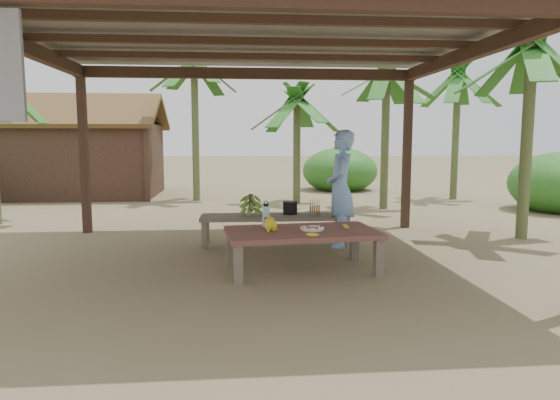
{
  "coord_description": "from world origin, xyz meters",
  "views": [
    {
      "loc": [
        -0.25,
        -6.4,
        1.59
      ],
      "look_at": [
        0.32,
        0.04,
        0.8
      ],
      "focal_mm": 32.0,
      "sensor_mm": 36.0,
      "label": 1
    }
  ],
  "objects": [
    {
      "name": "banana_plant_n",
      "position": [
        1.25,
        5.86,
        2.33
      ],
      "size": [
        1.8,
        1.8,
        2.81
      ],
      "color": "#596638",
      "rests_on": "ground"
    },
    {
      "name": "loose_banana_side",
      "position": [
        1.09,
        -0.43,
        0.52
      ],
      "size": [
        0.09,
        0.16,
        0.04
      ],
      "primitive_type": "ellipsoid",
      "rotation": [
        0.0,
        0.0,
        0.33
      ],
      "color": "yellow",
      "rests_on": "work_table"
    },
    {
      "name": "skewer_rack",
      "position": [
        0.93,
        0.95,
        0.57
      ],
      "size": [
        0.18,
        0.08,
        0.24
      ],
      "primitive_type": null,
      "rotation": [
        0.0,
        0.0,
        -0.02
      ],
      "color": "#A57F47",
      "rests_on": "bench"
    },
    {
      "name": "plate",
      "position": [
        0.66,
        -0.54,
        0.52
      ],
      "size": [
        0.29,
        0.29,
        0.04
      ],
      "color": "white",
      "rests_on": "work_table"
    },
    {
      "name": "loose_banana_front",
      "position": [
        0.6,
        -0.94,
        0.52
      ],
      "size": [
        0.17,
        0.12,
        0.04
      ],
      "primitive_type": "ellipsoid",
      "rotation": [
        0.0,
        0.0,
        2.09
      ],
      "color": "yellow",
      "rests_on": "work_table"
    },
    {
      "name": "ground",
      "position": [
        0.0,
        0.0,
        0.0
      ],
      "size": [
        80.0,
        80.0,
        0.0
      ],
      "primitive_type": "plane",
      "color": "brown",
      "rests_on": "ground"
    },
    {
      "name": "banana_plant_ne",
      "position": [
        3.12,
        4.7,
        2.87
      ],
      "size": [
        1.8,
        1.8,
        3.36
      ],
      "color": "#596638",
      "rests_on": "ground"
    },
    {
      "name": "ripe_banana_bunch",
      "position": [
        0.1,
        -0.47,
        0.59
      ],
      "size": [
        0.29,
        0.25,
        0.17
      ],
      "primitive_type": null,
      "rotation": [
        0.0,
        0.0,
        -0.04
      ],
      "color": "yellow",
      "rests_on": "work_table"
    },
    {
      "name": "work_table",
      "position": [
        0.54,
        -0.52,
        0.43
      ],
      "size": [
        1.9,
        1.18,
        0.5
      ],
      "rotation": [
        0.0,
        0.0,
        0.11
      ],
      "color": "brown",
      "rests_on": "ground"
    },
    {
      "name": "woman",
      "position": [
        1.29,
        0.84,
        0.86
      ],
      "size": [
        0.53,
        0.7,
        1.73
      ],
      "primitive_type": "imported",
      "rotation": [
        0.0,
        0.0,
        -1.76
      ],
      "color": "#7BA3E8",
      "rests_on": "ground"
    },
    {
      "name": "green_banana_stalk",
      "position": [
        -0.03,
        1.02,
        0.62
      ],
      "size": [
        0.3,
        0.3,
        0.34
      ],
      "primitive_type": null,
      "rotation": [
        0.0,
        0.0,
        -0.02
      ],
      "color": "#598C2D",
      "rests_on": "bench"
    },
    {
      "name": "bench",
      "position": [
        0.32,
        1.01,
        0.39
      ],
      "size": [
        2.21,
        0.64,
        0.45
      ],
      "rotation": [
        0.0,
        0.0,
        -0.02
      ],
      "color": "brown",
      "rests_on": "ground"
    },
    {
      "name": "water_flask",
      "position": [
        0.12,
        -0.23,
        0.64
      ],
      "size": [
        0.09,
        0.09,
        0.33
      ],
      "color": "#43BED2",
      "rests_on": "work_table"
    },
    {
      "name": "pavilion",
      "position": [
        -0.01,
        -0.01,
        2.78
      ],
      "size": [
        6.6,
        5.6,
        2.95
      ],
      "color": "black",
      "rests_on": "ground"
    },
    {
      "name": "banana_plant_nw",
      "position": [
        -1.27,
        6.63,
        3.3
      ],
      "size": [
        1.8,
        1.8,
        3.81
      ],
      "color": "#596638",
      "rests_on": "ground"
    },
    {
      "name": "cooking_pot",
      "position": [
        0.57,
        1.11,
        0.54
      ],
      "size": [
        0.22,
        0.22,
        0.19
      ],
      "primitive_type": "cylinder",
      "color": "black",
      "rests_on": "bench"
    },
    {
      "name": "banana_plant_e",
      "position": [
        4.33,
        1.14,
        2.78
      ],
      "size": [
        1.8,
        1.8,
        3.27
      ],
      "color": "#596638",
      "rests_on": "ground"
    },
    {
      "name": "hut",
      "position": [
        -4.5,
        8.0,
        1.1
      ],
      "size": [
        4.4,
        3.43,
        2.85
      ],
      "color": "black",
      "rests_on": "ground"
    },
    {
      "name": "banana_plant_far",
      "position": [
        5.5,
        6.31,
        2.97
      ],
      "size": [
        1.8,
        1.8,
        3.47
      ],
      "color": "#596638",
      "rests_on": "ground"
    }
  ]
}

